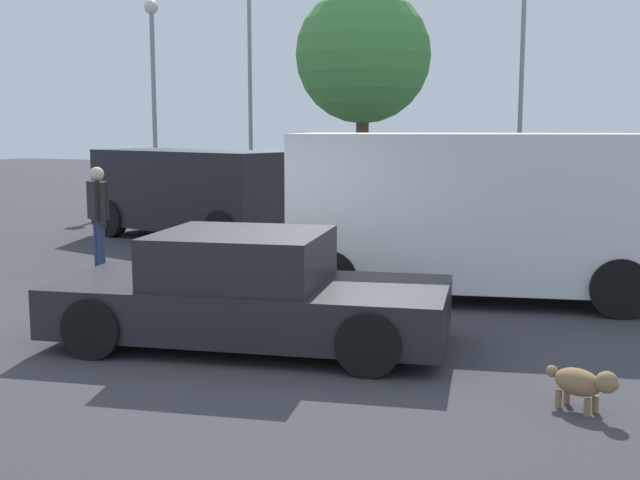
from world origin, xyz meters
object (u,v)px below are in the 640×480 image
(van_white, at_px, (472,209))
(light_post_far, at_px, (153,66))
(suv_dark, at_px, (194,191))
(sedan_foreground, at_px, (248,293))
(dog, at_px, (583,383))
(light_post_mid, at_px, (250,55))
(pedestrian, at_px, (98,209))
(light_post_near, at_px, (522,53))

(van_white, distance_m, light_post_far, 16.29)
(suv_dark, bearing_deg, sedan_foreground, 140.83)
(dog, relative_size, light_post_mid, 0.08)
(dog, distance_m, suv_dark, 11.53)
(suv_dark, bearing_deg, light_post_mid, -53.40)
(van_white, xyz_separation_m, pedestrian, (-6.07, -0.45, -0.20))
(sedan_foreground, relative_size, light_post_mid, 0.62)
(van_white, height_order, light_post_far, light_post_far)
(sedan_foreground, distance_m, van_white, 3.92)
(pedestrian, distance_m, light_post_near, 15.85)
(pedestrian, distance_m, light_post_far, 12.84)
(pedestrian, bearing_deg, light_post_far, -116.04)
(sedan_foreground, distance_m, light_post_far, 17.71)
(sedan_foreground, relative_size, dog, 7.43)
(suv_dark, bearing_deg, van_white, 167.81)
(van_white, distance_m, light_post_near, 14.76)
(sedan_foreground, height_order, dog, sedan_foreground)
(van_white, relative_size, light_post_near, 0.76)
(van_white, distance_m, light_post_mid, 17.89)
(pedestrian, height_order, light_post_near, light_post_near)
(dog, relative_size, suv_dark, 0.12)
(light_post_mid, bearing_deg, suv_dark, -68.99)
(sedan_foreground, relative_size, van_white, 0.87)
(van_white, bearing_deg, light_post_mid, 115.53)
(dog, bearing_deg, light_post_far, 161.15)
(van_white, xyz_separation_m, light_post_near, (-1.47, 14.28, 3.40))
(pedestrian, relative_size, light_post_mid, 0.24)
(light_post_mid, distance_m, light_post_far, 3.93)
(light_post_near, relative_size, light_post_mid, 0.95)
(pedestrian, bearing_deg, suv_dark, -137.21)
(sedan_foreground, bearing_deg, van_white, 53.00)
(sedan_foreground, height_order, light_post_mid, light_post_mid)
(dog, xyz_separation_m, light_post_mid, (-12.49, 18.17, 4.60))
(van_white, height_order, suv_dark, van_white)
(dog, bearing_deg, pedestrian, -178.42)
(dog, height_order, light_post_mid, light_post_mid)
(suv_dark, height_order, light_post_mid, light_post_mid)
(suv_dark, height_order, light_post_near, light_post_near)
(pedestrian, xyz_separation_m, light_post_mid, (-4.58, 14.37, 3.81))
(pedestrian, xyz_separation_m, light_post_near, (4.60, 14.74, 3.60))
(dog, distance_m, pedestrian, 8.80)
(light_post_near, distance_m, light_post_far, 11.44)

